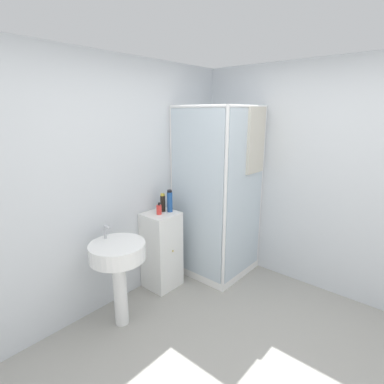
% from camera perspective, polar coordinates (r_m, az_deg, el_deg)
% --- Properties ---
extents(wall_back, '(6.40, 0.06, 2.50)m').
position_cam_1_polar(wall_back, '(3.06, -16.14, 0.86)').
color(wall_back, silver).
rests_on(wall_back, ground_plane).
extents(wall_right, '(0.06, 6.40, 2.50)m').
position_cam_1_polar(wall_right, '(3.48, 26.44, 1.53)').
color(wall_right, silver).
rests_on(wall_right, ground_plane).
extents(shower_enclosure, '(0.81, 0.84, 2.04)m').
position_cam_1_polar(shower_enclosure, '(3.71, 5.23, -6.50)').
color(shower_enclosure, white).
rests_on(shower_enclosure, ground_plane).
extents(vanity_cabinet, '(0.36, 0.36, 0.89)m').
position_cam_1_polar(vanity_cabinet, '(3.49, -5.81, -10.93)').
color(vanity_cabinet, white).
rests_on(vanity_cabinet, ground_plane).
extents(sink, '(0.51, 0.51, 0.96)m').
position_cam_1_polar(sink, '(2.87, -13.90, -12.56)').
color(sink, white).
rests_on(sink, ground_plane).
extents(soap_dispenser, '(0.06, 0.06, 0.14)m').
position_cam_1_polar(soap_dispenser, '(3.27, -6.30, -3.33)').
color(soap_dispenser, red).
rests_on(soap_dispenser, vanity_cabinet).
extents(shampoo_bottle_tall_black, '(0.06, 0.06, 0.21)m').
position_cam_1_polar(shampoo_bottle_tall_black, '(3.35, -5.58, -2.06)').
color(shampoo_bottle_tall_black, black).
rests_on(shampoo_bottle_tall_black, vanity_cabinet).
extents(shampoo_bottle_blue, '(0.06, 0.06, 0.25)m').
position_cam_1_polar(shampoo_bottle_blue, '(3.32, -4.27, -1.76)').
color(shampoo_bottle_blue, '#1E4C93').
rests_on(shampoo_bottle_blue, vanity_cabinet).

